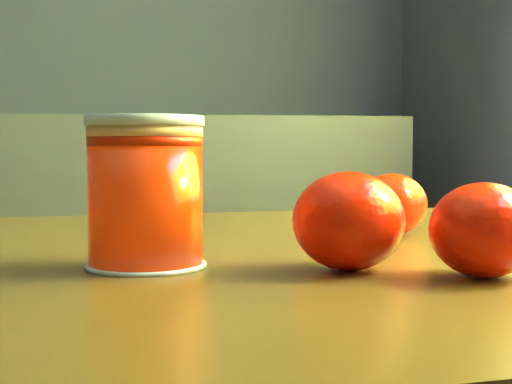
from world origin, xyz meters
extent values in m
cube|color=#593C16|center=(1.04, 0.00, 0.71)|extent=(1.06, 0.80, 0.04)
cylinder|color=red|center=(0.94, -0.09, 0.78)|extent=(0.08, 0.08, 0.09)
cylinder|color=#FFAE68|center=(0.94, -0.09, 0.82)|extent=(0.08, 0.08, 0.01)
cylinder|color=silver|center=(0.94, -0.09, 0.83)|extent=(0.08, 0.08, 0.00)
ellipsoid|color=#FF1F05|center=(1.08, -0.12, 0.77)|extent=(0.09, 0.09, 0.07)
ellipsoid|color=#FF1F05|center=(1.17, 0.07, 0.76)|extent=(0.08, 0.08, 0.06)
ellipsoid|color=#FF1F05|center=(1.15, -0.15, 0.76)|extent=(0.09, 0.09, 0.06)
camera|label=1|loc=(0.96, -0.57, 0.81)|focal=50.00mm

